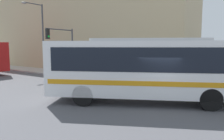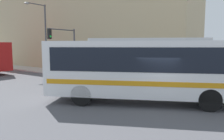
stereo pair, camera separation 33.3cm
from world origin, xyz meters
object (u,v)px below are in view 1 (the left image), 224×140
at_px(city_bus, 148,66).
at_px(traffic_light_pole, 63,43).
at_px(street_lamp, 40,32).
at_px(pedestrian_near_corner, 146,70).
at_px(fire_hydrant, 140,77).
at_px(parking_meter, 84,67).

distance_m(city_bus, traffic_light_pole, 11.34).
xyz_separation_m(street_lamp, pedestrian_near_corner, (1.44, -12.01, -3.53)).
bearing_deg(traffic_light_pole, pedestrian_near_corner, -71.95).
relative_size(city_bus, pedestrian_near_corner, 6.38).
height_order(city_bus, traffic_light_pole, traffic_light_pole).
bearing_deg(pedestrian_near_corner, traffic_light_pole, 108.05).
relative_size(city_bus, traffic_light_pole, 2.32).
xyz_separation_m(fire_hydrant, parking_meter, (0.00, 5.99, 0.48)).
height_order(traffic_light_pole, pedestrian_near_corner, traffic_light_pole).
height_order(city_bus, fire_hydrant, city_bus).
bearing_deg(parking_meter, traffic_light_pole, 124.09).
height_order(fire_hydrant, traffic_light_pole, traffic_light_pole).
xyz_separation_m(city_bus, street_lamp, (4.90, 15.12, 2.51)).
height_order(city_bus, street_lamp, street_lamp).
height_order(parking_meter, pedestrian_near_corner, pedestrian_near_corner).
bearing_deg(city_bus, street_lamp, 45.47).
bearing_deg(city_bus, fire_hydrant, 4.51).
distance_m(city_bus, fire_hydrant, 5.99).
relative_size(traffic_light_pole, street_lamp, 0.62).
height_order(traffic_light_pole, street_lamp, street_lamp).
xyz_separation_m(traffic_light_pole, parking_meter, (1.07, -1.58, -2.28)).
bearing_deg(parking_meter, street_lamp, 90.73).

